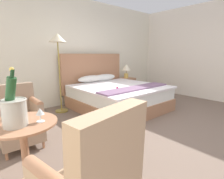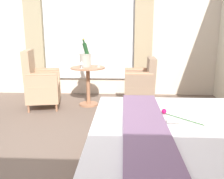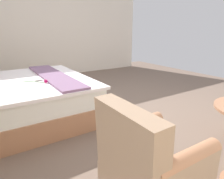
{
  "view_description": "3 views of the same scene",
  "coord_description": "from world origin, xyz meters",
  "px_view_note": "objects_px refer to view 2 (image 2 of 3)",
  "views": [
    {
      "loc": [
        -2.47,
        -1.59,
        1.31
      ],
      "look_at": [
        -0.72,
        0.44,
        0.77
      ],
      "focal_mm": 28.0,
      "sensor_mm": 36.0,
      "label": 1
    },
    {
      "loc": [
        2.28,
        0.72,
        1.37
      ],
      "look_at": [
        -0.85,
        0.57,
        0.61
      ],
      "focal_mm": 40.0,
      "sensor_mm": 36.0,
      "label": 2
    },
    {
      "loc": [
        -2.69,
        1.77,
        1.28
      ],
      "look_at": [
        -1.07,
        0.73,
        0.7
      ],
      "focal_mm": 32.0,
      "sensor_mm": 36.0,
      "label": 3
    }
  ],
  "objects_px": {
    "side_table_round": "(88,81)",
    "wine_glass_near_edge": "(98,61)",
    "armchair_by_window": "(141,86)",
    "armchair_facing_bed": "(40,84)",
    "champagne_bucket": "(85,58)",
    "bed": "(221,156)",
    "wine_glass_near_bucket": "(81,63)"
  },
  "relations": [
    {
      "from": "side_table_round",
      "to": "wine_glass_near_edge",
      "type": "distance_m",
      "value": 0.41
    },
    {
      "from": "wine_glass_near_edge",
      "to": "armchair_by_window",
      "type": "bearing_deg",
      "value": 74.08
    },
    {
      "from": "armchair_by_window",
      "to": "armchair_facing_bed",
      "type": "height_order",
      "value": "armchair_facing_bed"
    },
    {
      "from": "side_table_round",
      "to": "armchair_facing_bed",
      "type": "distance_m",
      "value": 0.84
    },
    {
      "from": "champagne_bucket",
      "to": "bed",
      "type": "bearing_deg",
      "value": 30.93
    },
    {
      "from": "bed",
      "to": "side_table_round",
      "type": "xyz_separation_m",
      "value": [
        -2.46,
        -1.46,
        0.12
      ]
    },
    {
      "from": "wine_glass_near_bucket",
      "to": "wine_glass_near_edge",
      "type": "xyz_separation_m",
      "value": [
        -0.19,
        0.27,
        0.02
      ]
    },
    {
      "from": "wine_glass_near_edge",
      "to": "armchair_by_window",
      "type": "xyz_separation_m",
      "value": [
        0.22,
        0.76,
        -0.41
      ]
    },
    {
      "from": "wine_glass_near_bucket",
      "to": "wine_glass_near_edge",
      "type": "bearing_deg",
      "value": 124.03
    },
    {
      "from": "champagne_bucket",
      "to": "armchair_facing_bed",
      "type": "xyz_separation_m",
      "value": [
        0.26,
        -0.77,
        -0.42
      ]
    },
    {
      "from": "champagne_bucket",
      "to": "wine_glass_near_bucket",
      "type": "bearing_deg",
      "value": -11.93
    },
    {
      "from": "side_table_round",
      "to": "wine_glass_near_edge",
      "type": "bearing_deg",
      "value": 104.4
    },
    {
      "from": "bed",
      "to": "armchair_facing_bed",
      "type": "bearing_deg",
      "value": -134.8
    },
    {
      "from": "side_table_round",
      "to": "wine_glass_near_bucket",
      "type": "xyz_separation_m",
      "value": [
        0.14,
        -0.09,
        0.34
      ]
    },
    {
      "from": "wine_glass_near_edge",
      "to": "bed",
      "type": "bearing_deg",
      "value": 27.0
    },
    {
      "from": "bed",
      "to": "side_table_round",
      "type": "bearing_deg",
      "value": -149.26
    },
    {
      "from": "wine_glass_near_edge",
      "to": "champagne_bucket",
      "type": "bearing_deg",
      "value": -93.12
    },
    {
      "from": "side_table_round",
      "to": "bed",
      "type": "bearing_deg",
      "value": 30.74
    },
    {
      "from": "wine_glass_near_bucket",
      "to": "armchair_facing_bed",
      "type": "distance_m",
      "value": 0.81
    },
    {
      "from": "wine_glass_near_bucket",
      "to": "side_table_round",
      "type": "bearing_deg",
      "value": 147.05
    },
    {
      "from": "champagne_bucket",
      "to": "armchair_by_window",
      "type": "bearing_deg",
      "value": 76.98
    },
    {
      "from": "wine_glass_near_bucket",
      "to": "armchair_by_window",
      "type": "relative_size",
      "value": 0.14
    },
    {
      "from": "bed",
      "to": "champagne_bucket",
      "type": "distance_m",
      "value": 2.99
    },
    {
      "from": "wine_glass_near_edge",
      "to": "wine_glass_near_bucket",
      "type": "bearing_deg",
      "value": -55.97
    },
    {
      "from": "wine_glass_near_bucket",
      "to": "champagne_bucket",
      "type": "bearing_deg",
      "value": 168.07
    },
    {
      "from": "bed",
      "to": "wine_glass_near_bucket",
      "type": "height_order",
      "value": "bed"
    },
    {
      "from": "bed",
      "to": "wine_glass_near_bucket",
      "type": "distance_m",
      "value": 2.83
    },
    {
      "from": "side_table_round",
      "to": "wine_glass_near_edge",
      "type": "relative_size",
      "value": 4.64
    },
    {
      "from": "champagne_bucket",
      "to": "armchair_by_window",
      "type": "distance_m",
      "value": 1.12
    },
    {
      "from": "wine_glass_near_bucket",
      "to": "armchair_by_window",
      "type": "bearing_deg",
      "value": 88.25
    },
    {
      "from": "bed",
      "to": "wine_glass_near_edge",
      "type": "relative_size",
      "value": 13.78
    },
    {
      "from": "champagne_bucket",
      "to": "wine_glass_near_edge",
      "type": "distance_m",
      "value": 0.24
    }
  ]
}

